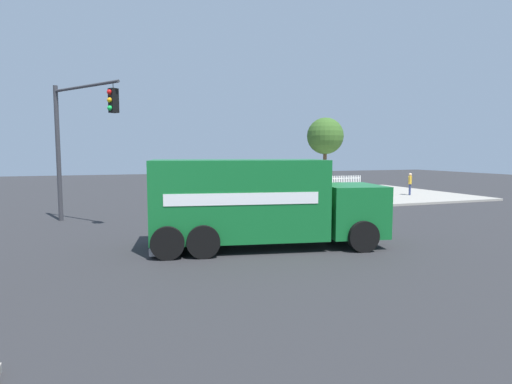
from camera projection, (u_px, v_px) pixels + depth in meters
name	position (u px, v px, depth m)	size (l,w,h in m)	color
ground_plane	(266.00, 243.00, 14.52)	(100.00, 100.00, 0.00)	#2B2B2D
sidewalk_corner_near	(365.00, 194.00, 31.14)	(12.71, 12.71, 0.14)	#9E998E
delivery_truck	(259.00, 202.00, 13.80)	(7.96, 4.04, 2.92)	#146B2D
traffic_light_primary	(75.00, 131.00, 18.09)	(2.75, 3.91, 6.17)	#38383D
pedestrian_near_corner	(410.00, 183.00, 29.55)	(0.39, 0.42, 1.58)	navy
picket_fence_run	(325.00, 181.00, 36.81)	(7.48, 0.05, 0.95)	white
shade_tree_near	(325.00, 136.00, 35.92)	(3.16, 3.16, 6.04)	brown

